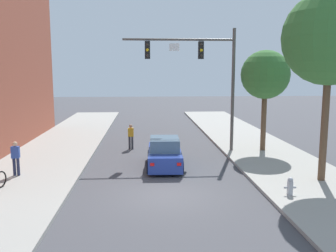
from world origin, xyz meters
TOP-DOWN VIEW (x-y plane):
  - ground_plane at (0.00, 0.00)m, footprint 120.00×120.00m
  - sidewalk_left at (-6.50, 0.00)m, footprint 5.00×60.00m
  - sidewalk_right at (6.50, 0.00)m, footprint 5.00×60.00m
  - traffic_signal_mast at (2.66, 7.86)m, footprint 6.85×0.38m
  - car_lead_blue at (0.17, 4.44)m, footprint 1.93×4.29m
  - pedestrian_sidewalk_left_walker at (-6.97, 2.78)m, footprint 0.36×0.22m
  - pedestrian_crossing_road at (-1.78, 9.08)m, footprint 0.36×0.22m
  - fire_hydrant at (4.92, -0.73)m, footprint 0.48×0.24m
  - street_tree_nearest at (7.16, 1.16)m, footprint 4.12×4.12m
  - street_tree_second at (6.55, 7.65)m, footprint 2.99×2.99m

SIDE VIEW (x-z plane):
  - ground_plane at x=0.00m, z-range 0.00..0.00m
  - sidewalk_left at x=-6.50m, z-range 0.00..0.15m
  - sidewalk_right at x=6.50m, z-range 0.00..0.15m
  - fire_hydrant at x=4.92m, z-range 0.15..0.87m
  - car_lead_blue at x=0.17m, z-range -0.08..1.52m
  - pedestrian_crossing_road at x=-1.78m, z-range 0.09..1.73m
  - pedestrian_sidewalk_left_walker at x=-6.97m, z-range 0.24..1.88m
  - street_tree_second at x=6.55m, z-range 1.72..7.93m
  - traffic_signal_mast at x=2.66m, z-range 1.60..9.10m
  - street_tree_nearest at x=7.16m, z-range 2.26..10.66m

